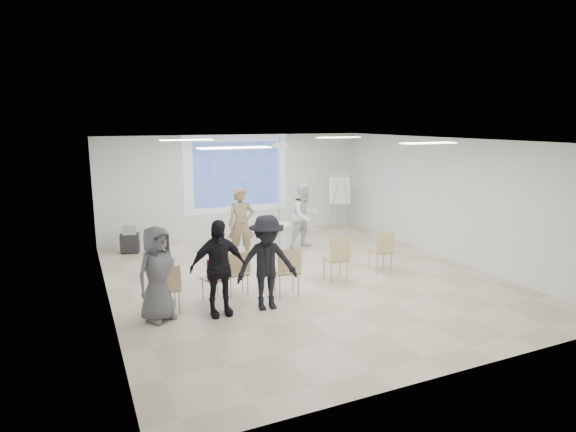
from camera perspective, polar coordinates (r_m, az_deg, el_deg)
name	(u,v)px	position (r m, az deg, el deg)	size (l,w,h in m)	color
floor	(303,280)	(10.70, 1.78, -7.62)	(8.00, 9.00, 0.10)	beige
ceiling	(304,138)	(10.13, 1.89, 9.22)	(8.00, 9.00, 0.10)	white
wall_back	(236,185)	(14.47, -6.15, 3.62)	(8.00, 0.10, 3.00)	silver
wall_left	(102,228)	(9.29, -21.21, -1.38)	(0.10, 9.00, 3.00)	silver
wall_right	(450,199)	(12.60, 18.62, 1.95)	(0.10, 9.00, 3.00)	silver
projection_halo	(237,174)	(14.37, -6.10, 4.97)	(3.20, 0.01, 2.30)	silver
projection_image	(237,174)	(14.35, -6.08, 4.97)	(2.60, 0.01, 1.90)	#2F4CA1
pedestal_table	(278,235)	(12.76, -1.14, -2.29)	(0.72, 0.72, 0.76)	white
player_left	(241,219)	(11.88, -5.57, -0.40)	(0.74, 0.50, 2.04)	#917959
player_right	(305,212)	(12.97, 1.99, 0.46)	(0.94, 0.75, 1.96)	white
controller_left	(245,204)	(12.11, -5.17, 1.39)	(0.04, 0.11, 0.04)	silver
controller_right	(295,199)	(13.06, 0.81, 2.06)	(0.04, 0.11, 0.04)	silver
chair_far_left	(167,286)	(8.84, -14.10, -8.00)	(0.44, 0.47, 0.92)	tan
chair_left_mid	(217,275)	(9.24, -8.38, -6.95)	(0.55, 0.57, 0.92)	tan
chair_left_inner	(238,270)	(9.50, -6.00, -6.35)	(0.43, 0.47, 0.92)	tan
chair_center	(288,268)	(9.43, -0.03, -6.16)	(0.53, 0.56, 0.99)	tan
chair_right_inner	(338,256)	(10.30, 5.91, -4.68)	(0.51, 0.54, 1.00)	tan
chair_right_far	(383,248)	(11.13, 11.14, -3.76)	(0.51, 0.54, 0.96)	tan
red_jacket	(218,268)	(9.05, -8.31, -6.16)	(0.42, 0.10, 0.40)	#AE1524
laptop	(236,271)	(9.61, -6.17, -6.47)	(0.34, 0.25, 0.03)	black
audience_left	(218,261)	(8.54, -8.31, -5.29)	(1.16, 0.69, 1.99)	black
audience_mid	(267,256)	(8.73, -2.52, -4.82)	(1.29, 0.70, 1.99)	black
audience_outer	(157,268)	(8.55, -15.21, -5.98)	(0.91, 0.60, 1.87)	#5B5B60
flipchart_easel	(340,190)	(14.94, 6.14, 3.09)	(0.73, 0.58, 1.77)	gray
av_cart	(130,241)	(13.26, -18.24, -2.78)	(0.54, 0.47, 0.70)	black
ceiling_projector	(280,151)	(11.54, -0.98, 7.68)	(0.30, 0.25, 3.00)	white
fluor_panel_nw	(187,140)	(11.36, -11.91, 8.81)	(1.20, 0.30, 0.02)	white
fluor_panel_ne	(339,137)	(12.84, 6.01, 9.24)	(1.20, 0.30, 0.02)	white
fluor_panel_sw	(235,148)	(7.98, -6.34, 8.03)	(1.20, 0.30, 0.02)	white
fluor_panel_se	(428,143)	(9.98, 16.30, 8.29)	(1.20, 0.30, 0.02)	white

